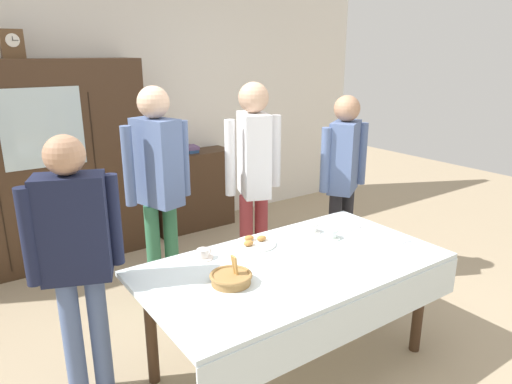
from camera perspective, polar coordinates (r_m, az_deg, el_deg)
ground_plane at (r=3.40m, az=2.04°, el=-18.73°), size 12.00×12.00×0.00m
back_wall at (r=5.16m, az=-16.01°, el=9.31°), size 6.40×0.10×2.70m
dining_table at (r=2.90m, az=5.03°, el=-10.47°), size 1.88×1.02×0.74m
wall_cabinet at (r=4.72m, az=-24.72°, el=2.91°), size 1.87×0.46×1.92m
mantel_clock at (r=4.59m, az=-27.82°, el=15.83°), size 0.18×0.11×0.24m
bookshelf_low at (r=5.37m, az=-7.84°, el=0.21°), size 0.92×0.35×0.89m
book_stack at (r=5.26m, az=-8.06°, el=5.29°), size 0.17×0.20×0.07m
tea_cup_far_left at (r=3.25m, az=9.26°, el=-5.19°), size 0.13×0.13×0.06m
tea_cup_near_right at (r=3.34m, az=6.86°, el=-4.50°), size 0.13×0.13×0.06m
tea_cup_center at (r=2.93m, az=-6.53°, el=-7.65°), size 0.13×0.13×0.06m
bread_basket at (r=2.62m, az=-3.08°, el=-10.49°), size 0.24×0.24×0.16m
pastry_plate at (r=3.11m, az=-0.19°, el=-6.26°), size 0.28×0.28×0.05m
spoon_mid_right at (r=3.47m, az=12.36°, el=-4.34°), size 0.12×0.02×0.01m
spoon_center at (r=3.32m, az=18.06°, el=-5.83°), size 0.12×0.02×0.01m
person_behind_table_left at (r=3.55m, az=-11.96°, el=1.77°), size 0.52×0.40×1.75m
person_beside_shelf at (r=3.69m, az=-0.29°, el=2.88°), size 0.52×0.41×1.76m
person_by_cabinet at (r=4.07m, az=10.72°, el=2.64°), size 0.52×0.36×1.63m
person_near_right_end at (r=2.71m, az=-21.30°, el=-6.50°), size 0.52×0.32×1.58m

